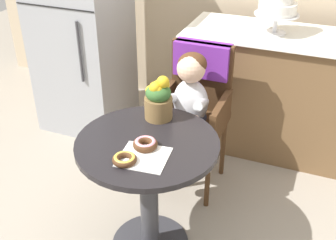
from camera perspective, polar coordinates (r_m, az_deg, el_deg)
The scene contains 10 objects.
cafe_table at distance 2.19m, azimuth -2.69°, elevation -7.51°, with size 0.72×0.72×0.72m.
wicker_chair at distance 2.68m, azimuth 3.93°, elevation 3.52°, with size 0.42×0.45×0.95m.
seated_child at distance 2.53m, azimuth 2.84°, elevation 2.78°, with size 0.27×0.32×0.73m.
paper_napkin at distance 1.96m, azimuth -3.32°, elevation -5.06°, with size 0.22×0.21×0.00m, color white.
donut_front at distance 1.92m, azimuth -5.95°, elevation -5.30°, with size 0.11×0.11×0.03m.
donut_mid at distance 2.01m, azimuth -3.12°, elevation -3.25°, with size 0.12×0.12×0.04m.
flower_vase at distance 2.20m, azimuth -1.32°, elevation 2.99°, with size 0.15×0.15×0.25m.
display_counter at distance 3.19m, azimuth 16.25°, elevation 3.31°, with size 1.56×0.62×0.90m.
tiered_cake_stand at distance 2.98m, azimuth 14.77°, elevation 15.01°, with size 0.30×0.30×0.34m.
refrigerator at distance 3.35m, azimuth -11.78°, elevation 12.63°, with size 0.64×0.63×1.70m.
Camera 1 is at (0.73, -1.55, 1.87)m, focal length 44.71 mm.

